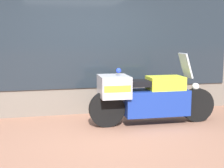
# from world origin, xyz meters

# --- Properties ---
(ground_plane) EXTENTS (60.00, 60.00, 0.00)m
(ground_plane) POSITION_xyz_m (0.00, 0.00, 0.00)
(ground_plane) COLOR #8E604C
(shop_building) EXTENTS (6.70, 0.55, 3.73)m
(shop_building) POSITION_xyz_m (-0.38, 2.00, 1.87)
(shop_building) COLOR #6B6056
(shop_building) RESTS_ON ground
(window_display) EXTENTS (5.47, 0.30, 2.01)m
(window_display) POSITION_xyz_m (0.32, 2.03, 0.48)
(window_display) COLOR slate
(window_display) RESTS_ON ground
(paramedic_motorcycle) EXTENTS (2.39, 0.64, 1.31)m
(paramedic_motorcycle) POSITION_xyz_m (0.97, 0.74, 0.53)
(paramedic_motorcycle) COLOR black
(paramedic_motorcycle) RESTS_ON ground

